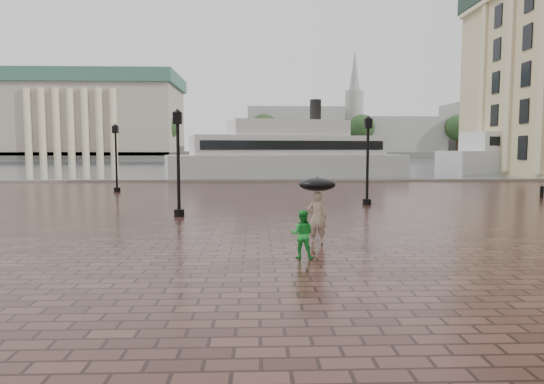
{
  "coord_description": "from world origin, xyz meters",
  "views": [
    {
      "loc": [
        -2.75,
        -10.61,
        2.85
      ],
      "look_at": [
        -2.18,
        5.78,
        1.4
      ],
      "focal_mm": 32.0,
      "sensor_mm": 36.0,
      "label": 1
    }
  ],
  "objects": [
    {
      "name": "museum",
      "position": [
        -55.0,
        144.61,
        13.91
      ],
      "size": [
        57.0,
        32.5,
        26.0
      ],
      "color": "gray",
      "rests_on": "ground"
    },
    {
      "name": "street_lamps",
      "position": [
        -5.0,
        15.33,
        2.33
      ],
      "size": [
        15.44,
        12.44,
        4.4
      ],
      "color": "black",
      "rests_on": "ground"
    },
    {
      "name": "harbour_water",
      "position": [
        0.0,
        92.0,
        0.0
      ],
      "size": [
        240.0,
        240.0,
        0.0
      ],
      "primitive_type": "plane",
      "color": "#454D54",
      "rests_on": "ground"
    },
    {
      "name": "child_pedestrian",
      "position": [
        -1.53,
        1.86,
        0.64
      ],
      "size": [
        0.7,
        0.59,
        1.28
      ],
      "primitive_type": "imported",
      "rotation": [
        0.0,
        0.0,
        2.95
      ],
      "color": "green",
      "rests_on": "ground"
    },
    {
      "name": "adult_pedestrian",
      "position": [
        -0.89,
        3.82,
        0.79
      ],
      "size": [
        0.62,
        0.45,
        1.59
      ],
      "primitive_type": "imported",
      "rotation": [
        0.0,
        0.0,
        3.02
      ],
      "color": "tan",
      "rests_on": "ground"
    },
    {
      "name": "far_shore",
      "position": [
        0.0,
        160.0,
        1.0
      ],
      "size": [
        300.0,
        60.0,
        2.0
      ],
      "primitive_type": "cube",
      "color": "#4C4C47",
      "rests_on": "ground"
    },
    {
      "name": "quay_edge",
      "position": [
        0.0,
        32.0,
        0.0
      ],
      "size": [
        80.0,
        0.6,
        0.3
      ],
      "primitive_type": "cube",
      "color": "slate",
      "rests_on": "ground"
    },
    {
      "name": "ferry_near",
      "position": [
        0.53,
        37.44,
        2.34
      ],
      "size": [
        24.38,
        10.93,
        7.77
      ],
      "rotation": [
        0.0,
        0.0,
        0.23
      ],
      "color": "silver",
      "rests_on": "ground"
    },
    {
      "name": "distant_skyline",
      "position": [
        48.14,
        150.0,
        9.45
      ],
      "size": [
        102.5,
        22.0,
        33.0
      ],
      "color": "gray",
      "rests_on": "ground"
    },
    {
      "name": "ground",
      "position": [
        0.0,
        0.0,
        0.0
      ],
      "size": [
        300.0,
        300.0,
        0.0
      ],
      "primitive_type": "plane",
      "color": "#331B17",
      "rests_on": "ground"
    },
    {
      "name": "far_trees",
      "position": [
        0.0,
        138.0,
        9.42
      ],
      "size": [
        188.0,
        8.0,
        13.5
      ],
      "color": "#2D2119",
      "rests_on": "ground"
    },
    {
      "name": "umbrella",
      "position": [
        -0.89,
        3.82,
        1.79
      ],
      "size": [
        1.1,
        1.1,
        1.11
      ],
      "color": "black",
      "rests_on": "ground"
    }
  ]
}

